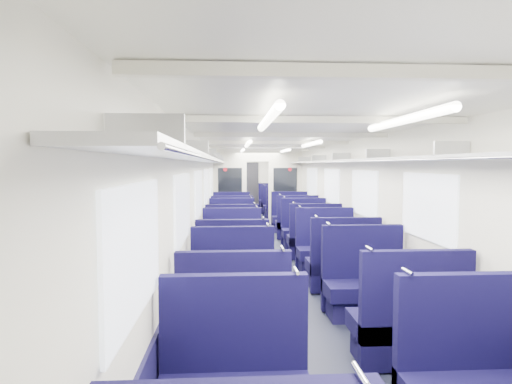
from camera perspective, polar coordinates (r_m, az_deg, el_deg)
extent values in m
cube|color=black|center=(10.10, 1.50, -7.16)|extent=(2.80, 18.00, 0.01)
cube|color=white|center=(9.93, 1.52, 6.28)|extent=(2.80, 18.00, 0.01)
cube|color=silver|center=(9.93, -6.57, -0.52)|extent=(0.02, 18.00, 2.35)
cube|color=black|center=(10.02, -6.45, -5.24)|extent=(0.03, 17.90, 0.70)
cube|color=silver|center=(10.16, 9.40, -0.45)|extent=(0.02, 18.00, 2.35)
cube|color=black|center=(10.25, 9.27, -5.06)|extent=(0.03, 17.90, 0.70)
cube|color=silver|center=(18.92, -0.82, 1.49)|extent=(2.80, 0.02, 2.35)
cube|color=#B2B5BA|center=(9.89, -5.56, 4.08)|extent=(0.34, 17.40, 0.04)
cylinder|color=silver|center=(9.89, -4.51, 3.97)|extent=(0.02, 17.40, 0.02)
cube|color=#B2B5BA|center=(1.93, -14.62, 8.06)|extent=(0.34, 0.03, 0.14)
cube|color=#B2B5BA|center=(3.90, -8.88, 5.86)|extent=(0.34, 0.03, 0.14)
cube|color=#B2B5BA|center=(5.90, -7.03, 5.12)|extent=(0.34, 0.03, 0.14)
cube|color=#B2B5BA|center=(7.89, -6.11, 4.76)|extent=(0.34, 0.03, 0.14)
cube|color=#B2B5BA|center=(9.89, -5.56, 4.54)|extent=(0.34, 0.03, 0.14)
cube|color=#B2B5BA|center=(11.89, -5.20, 4.39)|extent=(0.34, 0.03, 0.14)
cube|color=#B2B5BA|center=(13.89, -4.94, 4.29)|extent=(0.34, 0.03, 0.14)
cube|color=#B2B5BA|center=(15.89, -4.75, 4.21)|extent=(0.34, 0.03, 0.14)
cube|color=#B2B5BA|center=(17.89, -4.60, 4.15)|extent=(0.34, 0.03, 0.14)
cube|color=#B2B5BA|center=(10.10, 8.45, 4.05)|extent=(0.34, 17.40, 0.04)
cylinder|color=silver|center=(10.06, 7.44, 3.94)|extent=(0.02, 17.40, 0.02)
cube|color=#B2B5BA|center=(4.40, 24.75, 5.31)|extent=(0.34, 0.03, 0.14)
cube|color=#B2B5BA|center=(6.24, 16.04, 4.93)|extent=(0.34, 0.03, 0.14)
cube|color=#B2B5BA|center=(8.15, 11.35, 4.67)|extent=(0.34, 0.03, 0.14)
cube|color=#B2B5BA|center=(10.10, 8.45, 4.50)|extent=(0.34, 0.03, 0.14)
cube|color=#B2B5BA|center=(12.06, 6.50, 4.38)|extent=(0.34, 0.03, 0.14)
cube|color=#B2B5BA|center=(14.04, 5.09, 4.28)|extent=(0.34, 0.03, 0.14)
cube|color=#B2B5BA|center=(16.02, 4.03, 4.21)|extent=(0.34, 0.03, 0.14)
cube|color=#B2B5BA|center=(18.00, 3.21, 4.16)|extent=(0.34, 0.03, 0.14)
cube|color=white|center=(2.49, -15.77, -7.55)|extent=(0.02, 1.30, 0.75)
cube|color=white|center=(4.74, -9.81, -2.17)|extent=(0.02, 1.30, 0.75)
cube|color=white|center=(7.02, -7.72, -0.26)|extent=(0.02, 1.30, 0.75)
cube|color=white|center=(9.31, -6.66, 0.71)|extent=(0.02, 1.30, 0.75)
cube|color=white|center=(11.61, -6.02, 1.30)|extent=(0.02, 1.30, 0.75)
cube|color=white|center=(14.40, -5.51, 1.76)|extent=(0.02, 1.30, 0.75)
cube|color=white|center=(16.70, -5.22, 2.02)|extent=(0.02, 1.30, 0.75)
cube|color=white|center=(5.21, 21.97, -1.86)|extent=(0.02, 1.30, 0.75)
cube|color=white|center=(7.35, 14.28, -0.17)|extent=(0.02, 1.30, 0.75)
cube|color=white|center=(9.56, 10.09, 0.75)|extent=(0.02, 1.30, 0.75)
cube|color=white|center=(11.81, 7.49, 1.33)|extent=(0.02, 1.30, 0.75)
cube|color=white|center=(14.56, 5.41, 1.78)|extent=(0.02, 1.30, 0.75)
cube|color=white|center=(16.84, 4.21, 2.04)|extent=(0.02, 1.30, 0.75)
cube|color=silver|center=(2.11, 21.19, 14.69)|extent=(2.70, 0.06, 0.06)
cube|color=silver|center=(4.00, 9.02, 9.54)|extent=(2.70, 0.06, 0.06)
cube|color=silver|center=(5.96, 4.85, 7.62)|extent=(2.70, 0.06, 0.06)
cube|color=silver|center=(7.94, 2.77, 6.65)|extent=(2.70, 0.06, 0.06)
cube|color=silver|center=(9.93, 1.52, 6.05)|extent=(2.70, 0.06, 0.06)
cube|color=silver|center=(11.92, 0.69, 5.66)|extent=(2.70, 0.06, 0.06)
cube|color=silver|center=(13.92, 0.10, 5.37)|extent=(2.70, 0.06, 0.06)
cube|color=silver|center=(15.91, -0.34, 5.16)|extent=(2.70, 0.06, 0.06)
cube|color=silver|center=(17.91, -0.68, 5.00)|extent=(2.70, 0.06, 0.06)
cylinder|color=white|center=(3.42, 1.68, 9.75)|extent=(0.07, 1.60, 0.07)
cylinder|color=white|center=(7.40, -1.08, 6.48)|extent=(0.07, 1.60, 0.07)
cylinder|color=white|center=(10.89, -1.83, 5.58)|extent=(0.07, 1.60, 0.07)
cylinder|color=white|center=(15.39, -2.29, 5.02)|extent=(0.07, 1.60, 0.07)
cylinder|color=white|center=(3.68, 19.23, 9.11)|extent=(0.07, 1.60, 0.07)
cylinder|color=white|center=(7.52, 7.37, 6.40)|extent=(0.07, 1.60, 0.07)
cylinder|color=white|center=(10.98, 3.94, 5.56)|extent=(0.07, 1.60, 0.07)
cylinder|color=white|center=(15.45, 1.80, 5.02)|extent=(0.07, 1.60, 0.07)
cube|color=black|center=(18.86, -0.82, 0.95)|extent=(0.75, 0.06, 2.00)
cube|color=silver|center=(13.47, -3.50, 0.59)|extent=(1.05, 0.08, 2.35)
cube|color=black|center=(13.41, -3.51, 1.54)|extent=(0.76, 0.02, 0.80)
cylinder|color=#B70C1B|center=(13.40, -4.16, 3.04)|extent=(0.12, 0.01, 0.12)
cube|color=silver|center=(13.58, 3.90, 0.62)|extent=(1.05, 0.08, 2.35)
cube|color=black|center=(13.52, 3.93, 1.56)|extent=(0.76, 0.02, 0.80)
cylinder|color=#B70C1B|center=(13.53, 4.57, 3.04)|extent=(0.12, 0.01, 0.12)
cube|color=silver|center=(13.48, 0.21, 4.86)|extent=(0.70, 0.08, 0.35)
cylinder|color=silver|center=(1.70, 13.83, -22.67)|extent=(0.02, 0.16, 0.02)
cube|color=#0E0B38|center=(3.23, -2.93, -20.53)|extent=(1.04, 0.10, 1.11)
cylinder|color=silver|center=(3.07, 5.41, -10.45)|extent=(0.02, 0.16, 0.02)
cube|color=#0E0B38|center=(3.58, 26.30, -18.39)|extent=(1.04, 0.10, 1.11)
cylinder|color=silver|center=(3.22, 19.66, -10.00)|extent=(0.02, 0.16, 0.02)
cube|color=#0E0B38|center=(4.26, -3.04, -17.53)|extent=(1.04, 0.54, 0.18)
cube|color=black|center=(4.35, -3.03, -20.26)|extent=(0.96, 0.44, 0.27)
cube|color=#0E0B38|center=(3.98, -3.03, -15.76)|extent=(1.04, 0.10, 1.11)
cylinder|color=silver|center=(3.85, 3.56, -7.54)|extent=(0.02, 0.16, 0.02)
cube|color=#0E0B38|center=(4.53, 19.41, -16.43)|extent=(1.04, 0.54, 0.18)
cube|color=black|center=(4.61, 19.35, -19.03)|extent=(0.96, 0.44, 0.27)
cube|color=#0E0B38|center=(4.27, 20.67, -14.63)|extent=(1.04, 0.10, 1.11)
cylinder|color=silver|center=(3.97, 14.99, -7.33)|extent=(0.02, 0.16, 0.02)
cube|color=#0E0B38|center=(5.28, -3.12, -13.31)|extent=(1.04, 0.54, 0.18)
cube|color=black|center=(5.35, -3.11, -15.60)|extent=(0.96, 0.44, 0.27)
cube|color=#0E0B38|center=(5.43, -3.14, -10.43)|extent=(1.04, 0.10, 1.11)
cylinder|color=silver|center=(5.34, 1.58, -4.38)|extent=(0.02, 0.16, 0.02)
cube|color=#0E0B38|center=(5.57, 14.65, -12.51)|extent=(1.04, 0.54, 0.18)
cube|color=black|center=(5.64, 14.61, -14.69)|extent=(0.96, 0.44, 0.27)
cube|color=#0E0B38|center=(5.72, 13.99, -9.82)|extent=(1.04, 0.10, 1.11)
cylinder|color=silver|center=(5.50, 9.68, -4.21)|extent=(0.02, 0.16, 0.02)
cube|color=#0E0B38|center=(6.36, -3.17, -10.37)|extent=(1.04, 0.54, 0.18)
cube|color=black|center=(6.41, -3.16, -12.30)|extent=(0.96, 0.44, 0.27)
cube|color=#0E0B38|center=(6.09, -3.17, -8.88)|extent=(1.04, 0.10, 1.11)
cylinder|color=silver|center=(6.01, 1.02, -3.49)|extent=(0.02, 0.16, 0.02)
cube|color=#0E0B38|center=(6.70, 11.39, -9.71)|extent=(1.04, 0.54, 0.18)
cube|color=black|center=(6.75, 11.36, -11.55)|extent=(0.96, 0.44, 0.27)
cube|color=#0E0B38|center=(6.44, 11.92, -8.27)|extent=(1.04, 0.10, 1.11)
cylinder|color=silver|center=(6.24, 8.08, -3.25)|extent=(0.02, 0.16, 0.02)
cube|color=#0E0B38|center=(7.50, -3.21, -8.19)|extent=(1.04, 0.54, 0.18)
cube|color=black|center=(7.55, -3.20, -9.85)|extent=(0.96, 0.44, 0.27)
cube|color=#0E0B38|center=(7.68, -3.22, -6.26)|extent=(1.04, 0.10, 1.11)
cylinder|color=silver|center=(7.61, 0.08, -1.97)|extent=(0.02, 0.16, 0.02)
cube|color=#0E0B38|center=(7.63, 9.48, -8.02)|extent=(1.04, 0.54, 0.18)
cube|color=black|center=(7.68, 9.46, -9.65)|extent=(0.96, 0.44, 0.27)
cube|color=#0E0B38|center=(7.81, 9.13, -6.13)|extent=(1.04, 0.10, 1.11)
cylinder|color=silver|center=(7.65, 5.94, -1.96)|extent=(0.02, 0.16, 0.02)
cube|color=#0E0B38|center=(8.61, -3.24, -6.64)|extent=(1.04, 0.54, 0.18)
cube|color=black|center=(8.65, -3.23, -8.10)|extent=(0.96, 0.44, 0.27)
cube|color=#0E0B38|center=(8.35, -3.24, -5.45)|extent=(1.04, 0.10, 1.11)
cylinder|color=silver|center=(8.29, -0.20, -1.50)|extent=(0.02, 0.16, 0.02)
cube|color=#0E0B38|center=(8.82, 7.68, -6.42)|extent=(1.04, 0.54, 0.18)
cube|color=black|center=(8.86, 7.67, -7.84)|extent=(0.96, 0.44, 0.27)
cube|color=#0E0B38|center=(8.57, 7.98, -5.24)|extent=(1.04, 0.10, 1.11)
cylinder|color=silver|center=(8.43, 5.07, -1.44)|extent=(0.02, 0.16, 0.02)
cube|color=#0E0B38|center=(9.71, -3.26, -5.47)|extent=(1.04, 0.54, 0.18)
cube|color=black|center=(9.74, -3.25, -6.76)|extent=(0.96, 0.44, 0.27)
cube|color=#0E0B38|center=(9.89, -3.26, -4.02)|extent=(1.04, 0.10, 1.11)
cylinder|color=silver|center=(9.84, -0.71, -0.69)|extent=(0.02, 0.16, 0.02)
cube|color=#0E0B38|center=(9.77, 6.58, -5.43)|extent=(1.04, 0.54, 0.18)
cube|color=black|center=(9.80, 6.57, -6.72)|extent=(0.96, 0.44, 0.27)
cube|color=#0E0B38|center=(9.95, 6.36, -3.99)|extent=(1.04, 0.10, 1.11)
cylinder|color=silver|center=(9.83, 3.85, -0.70)|extent=(0.02, 0.16, 0.02)
cube|color=#0E0B38|center=(10.88, -3.27, -4.48)|extent=(1.04, 0.54, 0.18)
cube|color=black|center=(10.91, -3.27, -5.63)|extent=(0.96, 0.44, 0.27)
cube|color=#0E0B38|center=(10.63, -3.27, -3.48)|extent=(1.04, 0.10, 1.11)
cylinder|color=silver|center=(10.58, -0.90, -0.38)|extent=(0.02, 0.16, 0.02)
cube|color=#0E0B38|center=(11.04, 5.40, -4.37)|extent=(1.04, 0.54, 0.18)
cube|color=black|center=(11.07, 5.40, -5.51)|extent=(0.96, 0.44, 0.27)
cube|color=#0E0B38|center=(10.79, 5.59, -3.39)|extent=(1.04, 0.10, 1.11)
cylinder|color=silver|center=(10.67, 3.27, -0.35)|extent=(0.02, 0.16, 0.02)
cube|color=#0E0B38|center=(11.88, -3.28, -3.79)|extent=(1.04, 0.54, 0.18)
cube|color=black|center=(11.91, -3.28, -4.85)|extent=(0.96, 0.44, 0.27)
cube|color=#0E0B38|center=(12.07, -3.29, -2.62)|extent=(1.04, 0.10, 1.11)
cylinder|color=silver|center=(12.03, -1.20, 0.11)|extent=(0.02, 0.16, 0.02)
cube|color=#0E0B38|center=(12.11, 4.61, -3.65)|extent=(1.04, 0.54, 0.18)
cube|color=black|center=(12.14, 4.60, -4.69)|extent=(0.96, 0.44, 0.27)
cube|color=#0E0B38|center=(12.31, 4.47, -2.51)|extent=(1.04, 0.10, 1.11)
cylinder|color=silver|center=(12.21, 2.43, 0.16)|extent=(0.02, 0.16, 0.02)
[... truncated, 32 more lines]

